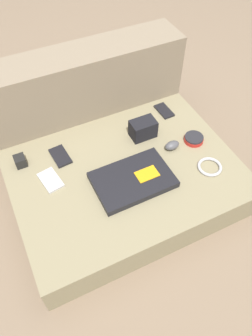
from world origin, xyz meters
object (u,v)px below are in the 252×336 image
(laptop, at_px, (134,179))
(camera_pouch, at_px, (143,129))
(speaker_puck, at_px, (194,139))
(phone_silver, at_px, (51,180))
(phone_small, at_px, (60,156))
(charger_brick, at_px, (20,161))
(computer_mouse, at_px, (172,145))
(phone_black, at_px, (164,111))

(laptop, relative_size, camera_pouch, 2.81)
(speaker_puck, relative_size, phone_silver, 0.70)
(phone_small, relative_size, charger_brick, 2.43)
(phone_small, distance_m, charger_brick, 0.17)
(computer_mouse, height_order, phone_small, computer_mouse)
(camera_pouch, bearing_deg, phone_black, 30.42)
(computer_mouse, distance_m, camera_pouch, 0.15)
(phone_black, distance_m, charger_brick, 0.71)
(laptop, bearing_deg, speaker_puck, 13.60)
(phone_black, bearing_deg, phone_small, -175.85)
(phone_black, bearing_deg, phone_silver, -167.32)
(laptop, height_order, computer_mouse, computer_mouse)
(computer_mouse, height_order, speaker_puck, computer_mouse)
(laptop, height_order, charger_brick, charger_brick)
(phone_black, distance_m, phone_small, 0.55)
(speaker_puck, height_order, phone_small, speaker_puck)
(phone_small, bearing_deg, phone_black, 1.29)
(camera_pouch, bearing_deg, laptop, -125.59)
(phone_silver, distance_m, camera_pouch, 0.46)
(computer_mouse, relative_size, speaker_puck, 0.81)
(phone_silver, xyz_separation_m, phone_black, (0.63, 0.17, 0.00))
(computer_mouse, bearing_deg, phone_black, 64.65)
(laptop, xyz_separation_m, phone_silver, (-0.30, 0.15, -0.01))
(laptop, xyz_separation_m, phone_black, (0.32, 0.32, -0.01))
(charger_brick, bearing_deg, phone_small, -11.01)
(phone_silver, relative_size, charger_brick, 2.52)
(phone_silver, xyz_separation_m, camera_pouch, (0.46, 0.07, 0.04))
(speaker_puck, bearing_deg, charger_brick, 164.69)
(camera_pouch, bearing_deg, computer_mouse, -58.28)
(computer_mouse, distance_m, phone_black, 0.24)
(phone_silver, bearing_deg, phone_black, 5.03)
(phone_small, height_order, camera_pouch, camera_pouch)
(laptop, bearing_deg, camera_pouch, 53.86)
(phone_small, xyz_separation_m, camera_pouch, (0.38, -0.04, 0.04))
(computer_mouse, bearing_deg, camera_pouch, 118.53)
(charger_brick, bearing_deg, laptop, -36.59)
(computer_mouse, distance_m, phone_small, 0.49)
(computer_mouse, xyz_separation_m, phone_black, (0.09, 0.23, -0.01))
(camera_pouch, bearing_deg, phone_small, 174.08)
(phone_black, bearing_deg, camera_pouch, -151.72)
(phone_black, bearing_deg, charger_brick, -179.80)
(speaker_puck, height_order, camera_pouch, camera_pouch)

